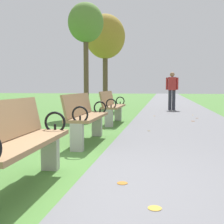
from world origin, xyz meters
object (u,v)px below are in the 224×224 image
Objects in this scene: park_bench_3 at (112,106)px; tree_3 at (105,37)px; park_bench_1 at (18,142)px; tree_2 at (86,25)px; park_bench_2 at (85,116)px; pedestrian_walking at (172,89)px.

park_bench_3 is 6.17m from tree_3.
park_bench_1 is 0.41× the size of tree_2.
tree_2 reaches higher than park_bench_3.
park_bench_3 is at bearing -76.96° from tree_3.
park_bench_3 is at bearing -59.40° from tree_2.
park_bench_1 is at bearing -80.17° from tree_2.
park_bench_2 is 8.77m from tree_3.
pedestrian_walking is at bearing 80.24° from park_bench_1.
tree_2 is at bearing 104.56° from park_bench_2.
park_bench_3 is 0.40× the size of tree_2.
park_bench_2 is (-0.00, 2.55, 0.00)m from park_bench_1.
park_bench_1 is 2.55m from park_bench_2.
tree_3 is (-1.24, 10.78, 2.78)m from park_bench_1.
tree_3 reaches higher than tree_2.
tree_2 reaches higher than park_bench_2.
park_bench_2 is 2.87m from park_bench_3.
park_bench_2 is 5.94m from tree_2.
tree_2 is (-1.33, 7.66, 2.72)m from park_bench_1.
park_bench_3 is 3.77m from tree_2.
park_bench_3 is (0.00, 2.87, 0.00)m from park_bench_2.
park_bench_2 is at bearing -75.44° from tree_2.
tree_3 is at bearing 98.58° from park_bench_2.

